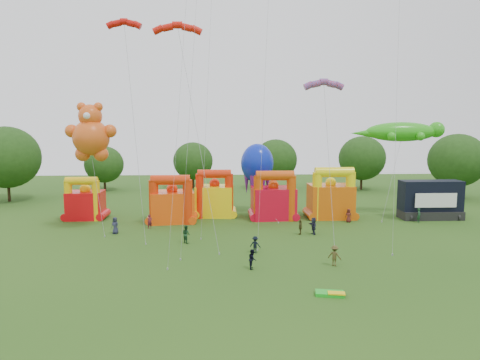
{
  "coord_description": "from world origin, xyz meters",
  "views": [
    {
      "loc": [
        -2.62,
        -27.05,
        11.88
      ],
      "look_at": [
        -0.63,
        18.0,
        6.3
      ],
      "focal_mm": 32.0,
      "sensor_mm": 36.0,
      "label": 1
    }
  ],
  "objects_px": {
    "bouncy_castle_2": "(215,198)",
    "octopus_kite": "(260,178)",
    "spectator_4": "(300,227)",
    "bouncy_castle_0": "(85,203)",
    "stage_trailer": "(430,200)",
    "teddy_bear_kite": "(93,155)",
    "gecko_kite": "(395,163)",
    "spectator_0": "(115,226)"
  },
  "relations": [
    {
      "from": "bouncy_castle_2",
      "to": "spectator_0",
      "type": "height_order",
      "value": "bouncy_castle_2"
    },
    {
      "from": "stage_trailer",
      "to": "gecko_kite",
      "type": "distance_m",
      "value": 6.66
    },
    {
      "from": "bouncy_castle_2",
      "to": "spectator_0",
      "type": "distance_m",
      "value": 14.33
    },
    {
      "from": "stage_trailer",
      "to": "gecko_kite",
      "type": "bearing_deg",
      "value": 167.99
    },
    {
      "from": "spectator_0",
      "to": "bouncy_castle_2",
      "type": "bearing_deg",
      "value": 59.22
    },
    {
      "from": "spectator_4",
      "to": "bouncy_castle_0",
      "type": "bearing_deg",
      "value": -82.92
    },
    {
      "from": "bouncy_castle_0",
      "to": "spectator_0",
      "type": "distance_m",
      "value": 9.97
    },
    {
      "from": "stage_trailer",
      "to": "teddy_bear_kite",
      "type": "distance_m",
      "value": 42.32
    },
    {
      "from": "teddy_bear_kite",
      "to": "spectator_4",
      "type": "relative_size",
      "value": 8.79
    },
    {
      "from": "teddy_bear_kite",
      "to": "octopus_kite",
      "type": "distance_m",
      "value": 22.22
    },
    {
      "from": "bouncy_castle_0",
      "to": "stage_trailer",
      "type": "height_order",
      "value": "bouncy_castle_0"
    },
    {
      "from": "teddy_bear_kite",
      "to": "spectator_0",
      "type": "xyz_separation_m",
      "value": [
        2.3,
        -0.8,
        -7.86
      ]
    },
    {
      "from": "octopus_kite",
      "to": "gecko_kite",
      "type": "bearing_deg",
      "value": -10.63
    },
    {
      "from": "bouncy_castle_0",
      "to": "stage_trailer",
      "type": "relative_size",
      "value": 0.73
    },
    {
      "from": "octopus_kite",
      "to": "spectator_4",
      "type": "xyz_separation_m",
      "value": [
        3.42,
        -11.86,
        -4.14
      ]
    },
    {
      "from": "bouncy_castle_0",
      "to": "stage_trailer",
      "type": "xyz_separation_m",
      "value": [
        44.91,
        -1.65,
        0.26
      ]
    },
    {
      "from": "octopus_kite",
      "to": "spectator_0",
      "type": "xyz_separation_m",
      "value": [
        -17.26,
        -10.62,
        -4.03
      ]
    },
    {
      "from": "bouncy_castle_2",
      "to": "octopus_kite",
      "type": "distance_m",
      "value": 6.92
    },
    {
      "from": "teddy_bear_kite",
      "to": "spectator_0",
      "type": "distance_m",
      "value": 8.23
    },
    {
      "from": "stage_trailer",
      "to": "spectator_0",
      "type": "xyz_separation_m",
      "value": [
        -39.16,
        -6.4,
        -1.48
      ]
    },
    {
      "from": "bouncy_castle_2",
      "to": "spectator_0",
      "type": "bearing_deg",
      "value": -140.63
    },
    {
      "from": "gecko_kite",
      "to": "spectator_4",
      "type": "bearing_deg",
      "value": -148.38
    },
    {
      "from": "bouncy_castle_2",
      "to": "stage_trailer",
      "type": "distance_m",
      "value": 28.27
    },
    {
      "from": "spectator_0",
      "to": "spectator_4",
      "type": "height_order",
      "value": "spectator_0"
    },
    {
      "from": "octopus_kite",
      "to": "teddy_bear_kite",
      "type": "bearing_deg",
      "value": -153.32
    },
    {
      "from": "spectator_4",
      "to": "gecko_kite",
      "type": "bearing_deg",
      "value": 148.05
    },
    {
      "from": "bouncy_castle_2",
      "to": "octopus_kite",
      "type": "relative_size",
      "value": 0.66
    },
    {
      "from": "stage_trailer",
      "to": "spectator_4",
      "type": "height_order",
      "value": "stage_trailer"
    },
    {
      "from": "bouncy_castle_2",
      "to": "teddy_bear_kite",
      "type": "relative_size",
      "value": 0.44
    },
    {
      "from": "gecko_kite",
      "to": "spectator_0",
      "type": "height_order",
      "value": "gecko_kite"
    },
    {
      "from": "stage_trailer",
      "to": "teddy_bear_kite",
      "type": "bearing_deg",
      "value": -172.3
    },
    {
      "from": "spectator_0",
      "to": "spectator_4",
      "type": "distance_m",
      "value": 20.72
    },
    {
      "from": "stage_trailer",
      "to": "gecko_kite",
      "type": "height_order",
      "value": "gecko_kite"
    },
    {
      "from": "bouncy_castle_2",
      "to": "gecko_kite",
      "type": "relative_size",
      "value": 0.51
    },
    {
      "from": "spectator_0",
      "to": "gecko_kite",
      "type": "bearing_deg",
      "value": 31.84
    },
    {
      "from": "teddy_bear_kite",
      "to": "gecko_kite",
      "type": "xyz_separation_m",
      "value": [
        36.94,
        6.57,
        -1.58
      ]
    },
    {
      "from": "stage_trailer",
      "to": "spectator_0",
      "type": "height_order",
      "value": "stage_trailer"
    },
    {
      "from": "bouncy_castle_2",
      "to": "bouncy_castle_0",
      "type": "bearing_deg",
      "value": -176.63
    },
    {
      "from": "gecko_kite",
      "to": "spectator_0",
      "type": "distance_m",
      "value": 35.97
    },
    {
      "from": "bouncy_castle_2",
      "to": "spectator_0",
      "type": "relative_size",
      "value": 3.39
    },
    {
      "from": "gecko_kite",
      "to": "stage_trailer",
      "type": "bearing_deg",
      "value": -12.01
    },
    {
      "from": "gecko_kite",
      "to": "octopus_kite",
      "type": "distance_m",
      "value": 17.83
    }
  ]
}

